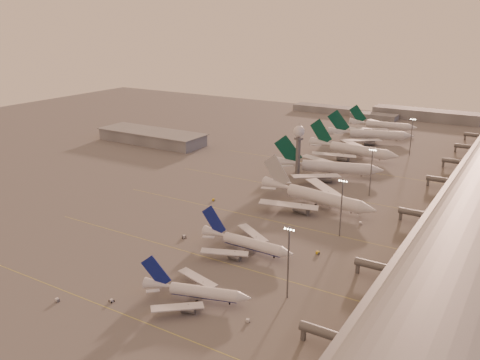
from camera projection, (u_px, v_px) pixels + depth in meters
The scene contains 25 objects.
ground at pixel (151, 256), 193.98m from camera, with size 700.00×700.00×0.00m, color #514F4F.
taxiway_markings at pixel (287, 223), 224.57m from camera, with size 180.00×185.25×0.02m.
hangar at pixel (152, 137), 365.80m from camera, with size 82.00×27.00×8.50m.
radar_tower at pixel (299, 141), 282.47m from camera, with size 6.40×6.40×31.10m.
mast_a at pixel (288, 259), 160.99m from camera, with size 3.60×0.56×25.00m.
mast_b at pixel (341, 205), 207.13m from camera, with size 3.60×0.56×25.00m.
mast_c at pixel (371, 170), 254.26m from camera, with size 3.60×0.56×25.00m.
mast_d at pixel (411, 135), 328.32m from camera, with size 3.60×0.56×25.00m.
distant_horizon at pixel (393, 113), 455.45m from camera, with size 165.00×37.50×9.00m.
narrowbody_near at pixel (197, 293), 162.27m from camera, with size 35.84×28.18×14.39m.
narrowbody_mid at pixel (246, 244), 196.19m from camera, with size 40.85×32.63×15.97m.
widebody_white at pixel (317, 199), 242.58m from camera, with size 62.16×49.47×21.96m.
greentail_a at pixel (329, 169), 289.34m from camera, with size 60.46×48.13×22.58m.
greentail_b at pixel (353, 152), 327.04m from camera, with size 62.14×49.97×22.59m.
greentail_c at pixel (370, 136), 368.92m from camera, with size 59.61×47.37×22.44m.
greentail_d at pixel (383, 127), 403.54m from camera, with size 53.71×43.20×19.52m.
gsv_truck_a at pixel (58, 299), 162.26m from camera, with size 5.97×2.50×2.36m.
gsv_tug_near at pixel (112, 301), 162.47m from camera, with size 2.40×3.45×0.91m.
gsv_catering_a at pixel (248, 316), 151.26m from camera, with size 5.29×3.57×3.99m.
gsv_tug_mid at pixel (184, 237), 209.15m from camera, with size 4.42×4.63×1.15m.
gsv_truck_b at pixel (319, 252), 194.45m from camera, with size 6.52×4.31×2.48m.
gsv_truck_c at pixel (214, 199), 250.99m from camera, with size 5.80×3.05×2.23m.
gsv_catering_b at pixel (361, 220), 222.54m from camera, with size 5.61×3.48×4.28m.
gsv_tug_far at pixel (282, 185), 272.85m from camera, with size 2.77×3.69×0.94m.
gsv_truck_d at pixel (269, 162), 312.80m from camera, with size 3.93×6.54×2.49m.
Camera 1 is at (120.66, -132.06, 87.40)m, focal length 38.00 mm.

